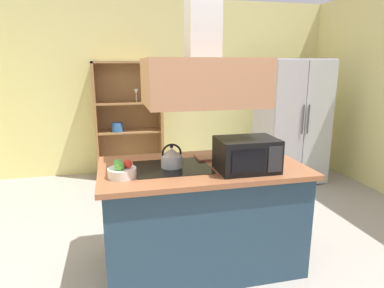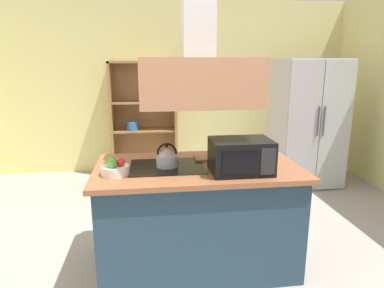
% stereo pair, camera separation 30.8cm
% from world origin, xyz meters
% --- Properties ---
extents(ground_plane, '(7.80, 7.80, 0.00)m').
position_xyz_m(ground_plane, '(0.00, 0.00, 0.00)').
color(ground_plane, '#9C968E').
extents(wall_back, '(6.00, 0.12, 2.70)m').
position_xyz_m(wall_back, '(0.00, 3.00, 1.35)').
color(wall_back, '#DED786').
rests_on(wall_back, ground).
extents(kitchen_island, '(1.68, 0.93, 0.90)m').
position_xyz_m(kitchen_island, '(0.12, 0.12, 0.45)').
color(kitchen_island, '#233D4F').
rests_on(kitchen_island, ground).
extents(range_hood, '(0.90, 0.70, 1.30)m').
position_xyz_m(range_hood, '(0.12, 0.12, 1.71)').
color(range_hood, '#B77B55').
extents(refrigerator, '(0.90, 0.78, 1.79)m').
position_xyz_m(refrigerator, '(1.98, 1.98, 0.90)').
color(refrigerator, '#B6B3C6').
rests_on(refrigerator, ground).
extents(dish_cabinet, '(1.02, 0.40, 1.76)m').
position_xyz_m(dish_cabinet, '(-0.34, 2.78, 0.78)').
color(dish_cabinet, olive).
rests_on(dish_cabinet, ground).
extents(kettle, '(0.17, 0.17, 0.20)m').
position_xyz_m(kettle, '(-0.13, 0.12, 0.98)').
color(kettle, '#AEBDC2').
rests_on(kettle, kitchen_island).
extents(cutting_board, '(0.35, 0.25, 0.02)m').
position_xyz_m(cutting_board, '(0.29, 0.33, 0.91)').
color(cutting_board, '#AF7A52').
rests_on(cutting_board, kitchen_island).
extents(microwave, '(0.46, 0.35, 0.26)m').
position_xyz_m(microwave, '(0.42, -0.09, 1.03)').
color(microwave, black).
rests_on(microwave, kitchen_island).
extents(fruit_bowl, '(0.21, 0.21, 0.14)m').
position_xyz_m(fruit_bowl, '(-0.53, -0.03, 0.95)').
color(fruit_bowl, silver).
rests_on(fruit_bowl, kitchen_island).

